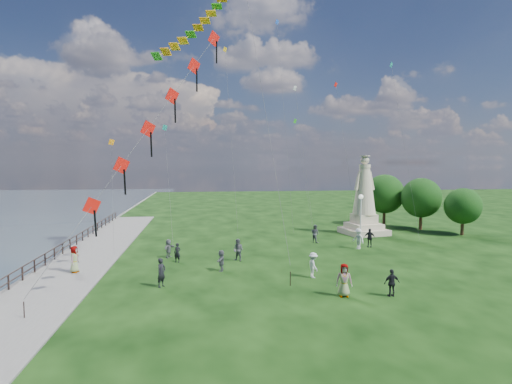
{
  "coord_description": "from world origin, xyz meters",
  "views": [
    {
      "loc": [
        -4.92,
        -22.52,
        7.62
      ],
      "look_at": [
        -1.0,
        8.0,
        5.5
      ],
      "focal_mm": 30.0,
      "sensor_mm": 36.0,
      "label": 1
    }
  ],
  "objects": [
    {
      "name": "tree_row",
      "position": [
        19.27,
        23.75,
        3.59
      ],
      "size": [
        9.44,
        12.03,
        6.19
      ],
      "color": "#382314",
      "rests_on": "ground"
    },
    {
      "name": "statue",
      "position": [
        12.27,
        20.88,
        3.16
      ],
      "size": [
        4.79,
        4.79,
        8.37
      ],
      "rotation": [
        0.0,
        0.0,
        0.18
      ],
      "color": "beige",
      "rests_on": "ground"
    },
    {
      "name": "lamppost",
      "position": [
        9.86,
        15.6,
        3.36
      ],
      "size": [
        0.43,
        0.43,
        4.65
      ],
      "color": "silver",
      "rests_on": "ground"
    },
    {
      "name": "person_0",
      "position": [
        -7.39,
        3.76,
        0.89
      ],
      "size": [
        0.73,
        0.78,
        1.78
      ],
      "primitive_type": "imported",
      "rotation": [
        0.0,
        0.0,
        0.93
      ],
      "color": "black",
      "rests_on": "ground"
    },
    {
      "name": "person_5",
      "position": [
        -7.57,
        12.02,
        0.75
      ],
      "size": [
        1.17,
        1.5,
        1.49
      ],
      "primitive_type": "imported",
      "rotation": [
        0.0,
        0.0,
        1.09
      ],
      "color": "#595960",
      "rests_on": "ground"
    },
    {
      "name": "person_3",
      "position": [
        5.8,
        0.18,
        0.79
      ],
      "size": [
        0.95,
        0.52,
        1.58
      ],
      "primitive_type": "imported",
      "rotation": [
        0.0,
        0.0,
        3.2
      ],
      "color": "black",
      "rests_on": "ground"
    },
    {
      "name": "person_9",
      "position": [
        10.12,
        14.05,
        0.85
      ],
      "size": [
        1.11,
        0.89,
        1.69
      ],
      "primitive_type": "imported",
      "rotation": [
        0.0,
        0.0,
        -0.45
      ],
      "color": "black",
      "rests_on": "ground"
    },
    {
      "name": "person_4",
      "position": [
        3.09,
        0.53,
        0.94
      ],
      "size": [
        1.0,
        0.71,
        1.89
      ],
      "primitive_type": "imported",
      "rotation": [
        0.0,
        0.0,
        -0.17
      ],
      "color": "#595960",
      "rests_on": "ground"
    },
    {
      "name": "red_kite_train",
      "position": [
        -7.52,
        4.61,
        10.38
      ],
      "size": [
        10.0,
        9.35,
        16.75
      ],
      "color": "black",
      "rests_on": "ground"
    },
    {
      "name": "person_6",
      "position": [
        -6.78,
        10.23,
        0.74
      ],
      "size": [
        0.64,
        0.54,
        1.48
      ],
      "primitive_type": "imported",
      "rotation": [
        0.0,
        0.0,
        -0.42
      ],
      "color": "black",
      "rests_on": "ground"
    },
    {
      "name": "waterfront",
      "position": [
        -15.24,
        8.99,
        -0.06
      ],
      "size": [
        200.0,
        200.0,
        1.51
      ],
      "color": "#2D3844",
      "rests_on": "ground"
    },
    {
      "name": "person_7",
      "position": [
        5.8,
        16.79,
        0.86
      ],
      "size": [
        0.92,
        0.97,
        1.71
      ],
      "primitive_type": "imported",
      "rotation": [
        0.0,
        0.0,
        2.24
      ],
      "color": "#595960",
      "rests_on": "ground"
    },
    {
      "name": "person_1",
      "position": [
        -2.12,
        10.07,
        0.87
      ],
      "size": [
        0.98,
        0.92,
        1.73
      ],
      "primitive_type": "imported",
      "rotation": [
        0.0,
        0.0,
        -0.66
      ],
      "color": "#595960",
      "rests_on": "ground"
    },
    {
      "name": "small_kites",
      "position": [
        2.84,
        23.22,
        13.04
      ],
      "size": [
        29.52,
        15.82,
        24.13
      ],
      "color": "teal",
      "rests_on": "ground"
    },
    {
      "name": "person_11",
      "position": [
        -3.56,
        7.25,
        0.74
      ],
      "size": [
        0.87,
        1.47,
        1.49
      ],
      "primitive_type": "imported",
      "rotation": [
        0.0,
        0.0,
        4.5
      ],
      "color": "#595960",
      "rests_on": "ground"
    },
    {
      "name": "person_8",
      "position": [
        8.8,
        13.37,
        0.91
      ],
      "size": [
        1.11,
        1.33,
        1.83
      ],
      "primitive_type": "imported",
      "rotation": [
        0.0,
        0.0,
        -1.06
      ],
      "color": "silver",
      "rests_on": "ground"
    },
    {
      "name": "person_10",
      "position": [
        -13.59,
        7.68,
        0.92
      ],
      "size": [
        0.69,
        0.98,
        1.84
      ],
      "primitive_type": "imported",
      "rotation": [
        0.0,
        0.0,
        1.41
      ],
      "color": "#595960",
      "rests_on": "ground"
    },
    {
      "name": "person_2",
      "position": [
        2.4,
        4.68,
        0.84
      ],
      "size": [
        0.7,
        1.15,
        1.68
      ],
      "primitive_type": "imported",
      "rotation": [
        0.0,
        0.0,
        1.71
      ],
      "color": "silver",
      "rests_on": "ground"
    }
  ]
}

